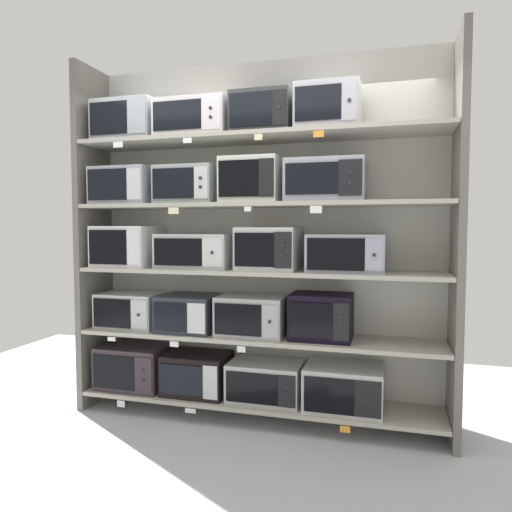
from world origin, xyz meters
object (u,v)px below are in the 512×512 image
(microwave_9, at_px, (196,251))
(microwave_14, at_px, (252,181))
(microwave_15, at_px, (326,181))
(microwave_16, at_px, (128,122))
(microwave_7, at_px, (321,316))
(microwave_6, at_px, (253,315))
(microwave_1, at_px, (197,373))
(microwave_8, at_px, (128,246))
(microwave_18, at_px, (263,114))
(microwave_13, at_px, (189,185))
(microwave_19, at_px, (328,109))
(microwave_17, at_px, (195,120))
(microwave_11, at_px, (346,253))
(microwave_12, at_px, (128,187))
(microwave_2, at_px, (265,381))
(microwave_10, at_px, (269,249))
(microwave_3, at_px, (344,387))
(microwave_4, at_px, (131,310))
(microwave_0, at_px, (134,366))
(microwave_5, at_px, (189,313))

(microwave_9, distance_m, microwave_14, 0.69)
(microwave_15, height_order, microwave_16, microwave_16)
(microwave_7, bearing_deg, microwave_6, -179.99)
(microwave_1, xyz_separation_m, microwave_15, (0.99, -0.00, 1.47))
(microwave_7, xyz_separation_m, microwave_16, (-1.54, -0.00, 1.47))
(microwave_7, bearing_deg, microwave_9, -180.00)
(microwave_8, height_order, microwave_18, microwave_18)
(microwave_13, bearing_deg, microwave_19, 0.01)
(microwave_14, relative_size, microwave_16, 0.85)
(microwave_15, height_order, microwave_17, microwave_17)
(microwave_9, distance_m, microwave_11, 1.14)
(microwave_6, xyz_separation_m, microwave_8, (-1.04, -0.00, 0.51))
(microwave_8, xyz_separation_m, microwave_12, (0.01, 0.00, 0.48))
(microwave_2, distance_m, microwave_16, 2.28)
(microwave_10, relative_size, microwave_15, 0.80)
(microwave_8, bearing_deg, microwave_10, 0.01)
(microwave_10, bearing_deg, microwave_7, 0.00)
(microwave_3, xyz_separation_m, microwave_19, (-0.13, 0.00, 1.97))
(microwave_4, relative_size, microwave_13, 1.07)
(microwave_13, bearing_deg, microwave_6, 0.01)
(microwave_4, bearing_deg, microwave_11, -0.00)
(microwave_13, distance_m, microwave_16, 0.72)
(microwave_17, bearing_deg, microwave_18, -0.02)
(microwave_9, relative_size, microwave_14, 1.34)
(microwave_16, bearing_deg, microwave_2, -0.01)
(microwave_0, height_order, microwave_16, microwave_16)
(microwave_0, relative_size, microwave_8, 1.18)
(microwave_1, height_order, microwave_18, microwave_18)
(microwave_8, relative_size, microwave_14, 1.07)
(microwave_6, bearing_deg, microwave_8, -179.99)
(microwave_14, distance_m, microwave_16, 1.13)
(microwave_0, height_order, microwave_15, microwave_15)
(microwave_2, xyz_separation_m, microwave_3, (0.58, 0.00, 0.01))
(microwave_5, distance_m, microwave_7, 1.03)
(microwave_19, bearing_deg, microwave_6, -179.98)
(microwave_9, xyz_separation_m, microwave_10, (0.58, 0.00, 0.03))
(microwave_10, bearing_deg, microwave_11, -0.03)
(microwave_5, relative_size, microwave_19, 0.99)
(microwave_8, height_order, microwave_9, microwave_8)
(microwave_13, bearing_deg, microwave_17, 0.20)
(microwave_1, height_order, microwave_15, microwave_15)
(microwave_2, xyz_separation_m, microwave_7, (0.42, 0.00, 0.51))
(microwave_6, xyz_separation_m, microwave_13, (-0.51, -0.00, 0.98))
(microwave_8, height_order, microwave_15, microwave_15)
(microwave_13, relative_size, microwave_19, 1.05)
(microwave_7, relative_size, microwave_17, 0.78)
(microwave_5, bearing_deg, microwave_4, -179.97)
(microwave_10, xyz_separation_m, microwave_19, (0.42, 0.00, 0.99))
(microwave_16, bearing_deg, microwave_6, -0.00)
(microwave_5, bearing_deg, microwave_0, -179.98)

